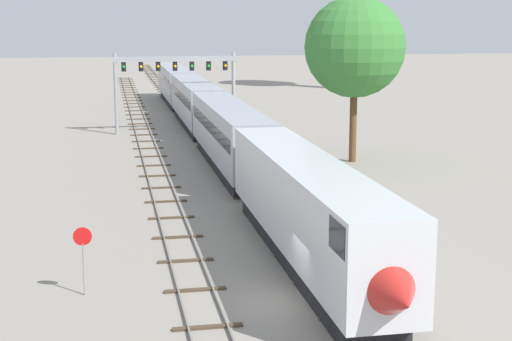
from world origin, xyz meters
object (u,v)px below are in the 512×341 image
at_px(passenger_train, 208,115).
at_px(stop_sign, 83,251).
at_px(trackside_tree_left, 355,47).
at_px(signal_gantry, 175,74).

distance_m(passenger_train, stop_sign, 38.64).
xyz_separation_m(passenger_train, trackside_tree_left, (10.01, -10.74, 6.33)).
bearing_deg(signal_gantry, passenger_train, -73.21).
relative_size(passenger_train, signal_gantry, 7.60).
bearing_deg(passenger_train, stop_sign, -105.00).
height_order(signal_gantry, trackside_tree_left, trackside_tree_left).
height_order(passenger_train, signal_gantry, signal_gantry).
bearing_deg(stop_sign, passenger_train, 75.00).
xyz_separation_m(passenger_train, signal_gantry, (-2.25, 7.46, 3.20)).
distance_m(passenger_train, trackside_tree_left, 15.99).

